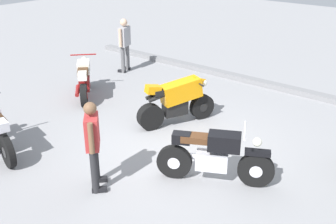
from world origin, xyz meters
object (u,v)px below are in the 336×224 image
at_px(motorcycle_black_cruiser, 214,156).
at_px(person_in_red_shirt, 93,141).
at_px(motorcycle_cream_vintage, 84,80).
at_px(motorcycle_orange_sportbike, 177,100).
at_px(person_in_gray_shirt, 124,42).

xyz_separation_m(motorcycle_black_cruiser, person_in_red_shirt, (-1.50, -1.45, 0.39)).
relative_size(motorcycle_cream_vintage, motorcycle_orange_sportbike, 0.84).
xyz_separation_m(motorcycle_cream_vintage, person_in_red_shirt, (3.49, -2.72, 0.42)).
relative_size(motorcycle_black_cruiser, person_in_red_shirt, 1.18).
bearing_deg(motorcycle_cream_vintage, person_in_red_shirt, -175.49).
xyz_separation_m(motorcycle_cream_vintage, person_in_gray_shirt, (-0.73, 2.31, 0.48)).
bearing_deg(person_in_red_shirt, person_in_gray_shirt, 84.08).
relative_size(person_in_gray_shirt, person_in_red_shirt, 1.05).
xyz_separation_m(motorcycle_orange_sportbike, person_in_red_shirt, (0.49, -2.96, 0.32)).
relative_size(motorcycle_black_cruiser, motorcycle_orange_sportbike, 1.03).
bearing_deg(person_in_gray_shirt, person_in_red_shirt, 111.25).
bearing_deg(motorcycle_black_cruiser, person_in_red_shirt, -163.83).
bearing_deg(motorcycle_black_cruiser, motorcycle_orange_sportbike, 114.98).
height_order(motorcycle_cream_vintage, person_in_red_shirt, person_in_red_shirt).
distance_m(motorcycle_black_cruiser, person_in_red_shirt, 2.12).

